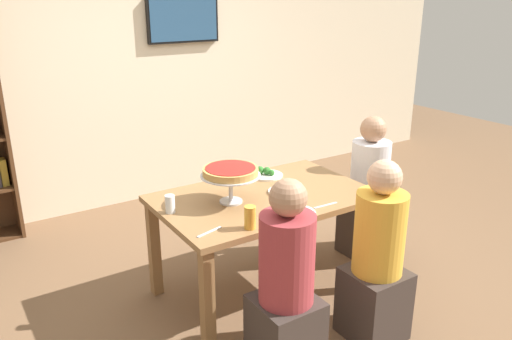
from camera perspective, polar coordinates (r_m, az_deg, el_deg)
ground_plane at (r=3.77m, az=0.85°, el=-13.30°), size 12.00×12.00×0.00m
rear_partition at (r=5.19m, az=-13.02°, el=11.82°), size 8.00×0.12×2.80m
dining_table at (r=3.47m, az=0.90°, el=-4.32°), size 1.42×0.91×0.74m
television at (r=5.25m, az=-8.14°, el=16.25°), size 0.75×0.05×0.43m
diner_near_left at (r=2.84m, az=3.38°, el=-13.57°), size 0.34×0.34×1.15m
diner_head_east at (r=4.15m, az=12.42°, el=-2.99°), size 0.34×0.34×1.15m
diner_near_right at (r=3.18m, az=13.37°, el=-10.28°), size 0.34×0.34×1.15m
deep_dish_pizza_stand at (r=3.25m, az=-2.87°, el=-0.35°), size 0.39×0.39×0.24m
salad_plate_near_diner at (r=3.15m, az=4.56°, el=-4.64°), size 0.25×0.25×0.07m
salad_plate_far_diner at (r=3.77m, az=1.13°, el=-0.40°), size 0.24×0.24×0.07m
salad_plate_spare at (r=3.47m, az=3.51°, el=-2.33°), size 0.26×0.26×0.06m
beer_glass_amber_tall at (r=2.94m, az=-0.67°, el=-5.32°), size 0.07×0.07×0.14m
water_glass_clear_near at (r=3.19m, az=-9.59°, el=-3.77°), size 0.06×0.06×0.11m
cutlery_fork_near at (r=3.65m, az=-2.28°, el=-1.41°), size 0.18×0.02×0.00m
cutlery_knife_near at (r=2.93m, az=-5.23°, el=-6.91°), size 0.18×0.06×0.00m
cutlery_fork_far at (r=3.30m, az=7.80°, el=-3.93°), size 0.18×0.02×0.00m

